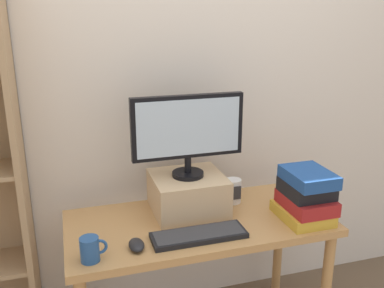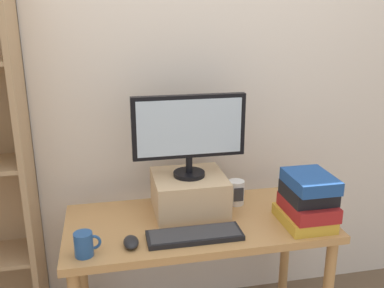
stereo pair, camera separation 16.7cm
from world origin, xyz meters
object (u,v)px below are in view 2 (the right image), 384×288
at_px(desk, 198,237).
at_px(coffee_mug, 84,244).
at_px(computer_monitor, 189,130).
at_px(computer_mouse, 131,242).
at_px(keyboard, 195,235).
at_px(riser_box, 189,193).
at_px(book_stack, 308,200).
at_px(desk_speaker, 236,192).

bearing_deg(desk, coffee_mug, -158.47).
bearing_deg(computer_monitor, computer_mouse, -137.50).
height_order(keyboard, coffee_mug, coffee_mug).
bearing_deg(riser_box, book_stack, -26.18).
height_order(book_stack, coffee_mug, book_stack).
xyz_separation_m(computer_monitor, computer_mouse, (-0.30, -0.28, -0.39)).
bearing_deg(riser_box, desk, -79.11).
distance_m(riser_box, keyboard, 0.28).
xyz_separation_m(riser_box, computer_monitor, (-0.00, -0.00, 0.32)).
height_order(keyboard, computer_mouse, computer_mouse).
relative_size(riser_box, computer_mouse, 3.29).
bearing_deg(desk_speaker, keyboard, -133.67).
distance_m(desk, keyboard, 0.20).
xyz_separation_m(riser_box, desk_speaker, (0.25, 0.02, -0.03)).
bearing_deg(book_stack, coffee_mug, -176.04).
bearing_deg(desk, computer_monitor, 101.03).
distance_m(keyboard, desk_speaker, 0.40).
relative_size(keyboard, coffee_mug, 3.84).
height_order(desk, book_stack, book_stack).
bearing_deg(riser_box, coffee_mug, -147.36).
relative_size(riser_box, coffee_mug, 3.18).
bearing_deg(desk_speaker, coffee_mug, -155.54).
distance_m(computer_monitor, desk_speaker, 0.42).
xyz_separation_m(book_stack, desk_speaker, (-0.25, 0.27, -0.05)).
distance_m(book_stack, desk_speaker, 0.37).
height_order(coffee_mug, desk_speaker, desk_speaker).
bearing_deg(computer_mouse, desk, 27.32).
bearing_deg(coffee_mug, keyboard, 5.60).
xyz_separation_m(computer_mouse, desk_speaker, (0.55, 0.30, 0.04)).
bearing_deg(book_stack, desk, 164.41).
relative_size(computer_monitor, desk_speaker, 4.29).
height_order(riser_box, keyboard, riser_box).
height_order(desk, riser_box, riser_box).
height_order(computer_monitor, book_stack, computer_monitor).
distance_m(computer_monitor, book_stack, 0.63).
bearing_deg(desk, computer_mouse, -152.68).
relative_size(desk, coffee_mug, 11.41).
relative_size(computer_monitor, computer_mouse, 5.11).
bearing_deg(computer_mouse, coffee_mug, -169.79).
relative_size(computer_monitor, keyboard, 1.29).
xyz_separation_m(riser_box, book_stack, (0.50, -0.25, 0.03)).
bearing_deg(keyboard, desk, 71.56).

